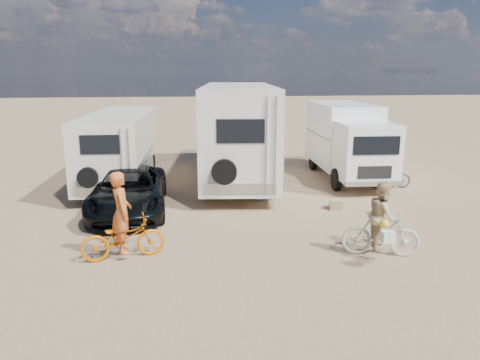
{
  "coord_description": "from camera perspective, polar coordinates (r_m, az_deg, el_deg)",
  "views": [
    {
      "loc": [
        -2.29,
        -10.73,
        4.34
      ],
      "look_at": [
        -0.75,
        1.75,
        1.3
      ],
      "focal_mm": 33.7,
      "sensor_mm": 36.0,
      "label": 1
    }
  ],
  "objects": [
    {
      "name": "bike_parked",
      "position": [
        18.03,
        18.42,
        0.34
      ],
      "size": [
        1.64,
        0.64,
        0.85
      ],
      "primitive_type": "imported",
      "rotation": [
        0.0,
        0.0,
        1.52
      ],
      "color": "#2A2D2A",
      "rests_on": "ground"
    },
    {
      "name": "rider_man",
      "position": [
        10.91,
        -14.73,
        -4.86
      ],
      "size": [
        0.61,
        0.79,
        1.94
      ],
      "primitive_type": "imported",
      "rotation": [
        0.0,
        0.0,
        1.79
      ],
      "color": "#C55C27",
      "rests_on": "ground"
    },
    {
      "name": "cooler",
      "position": [
        15.78,
        2.97,
        -1.48
      ],
      "size": [
        0.69,
        0.57,
        0.48
      ],
      "primitive_type": "cube",
      "rotation": [
        0.0,
        0.0,
        0.23
      ],
      "color": "teal",
      "rests_on": "ground"
    },
    {
      "name": "box_truck",
      "position": [
        18.99,
        13.53,
        4.65
      ],
      "size": [
        2.44,
        6.19,
        3.02
      ],
      "primitive_type": null,
      "rotation": [
        0.0,
        0.0,
        -0.04
      ],
      "color": "white",
      "rests_on": "ground"
    },
    {
      "name": "dark_suv",
      "position": [
        14.59,
        -13.89,
        -1.34
      ],
      "size": [
        2.38,
        4.94,
        1.36
      ],
      "primitive_type": "imported",
      "rotation": [
        0.0,
        0.0,
        0.03
      ],
      "color": "black",
      "rests_on": "ground"
    },
    {
      "name": "bike_man",
      "position": [
        11.06,
        -14.59,
        -7.12
      ],
      "size": [
        2.04,
        1.08,
        1.02
      ],
      "primitive_type": "imported",
      "rotation": [
        0.0,
        0.0,
        1.79
      ],
      "color": "#C96101",
      "rests_on": "ground"
    },
    {
      "name": "rv_main",
      "position": [
        18.17,
        -0.21,
        5.89
      ],
      "size": [
        3.56,
        9.1,
        3.81
      ],
      "primitive_type": null,
      "rotation": [
        0.0,
        0.0,
        -0.1
      ],
      "color": "white",
      "rests_on": "ground"
    },
    {
      "name": "rv_left",
      "position": [
        18.3,
        -14.9,
        3.83
      ],
      "size": [
        2.4,
        7.33,
        2.76
      ],
      "primitive_type": null,
      "rotation": [
        0.0,
        0.0,
        -0.03
      ],
      "color": "beige",
      "rests_on": "ground"
    },
    {
      "name": "crate",
      "position": [
        14.87,
        12.05,
        -3.04
      ],
      "size": [
        0.49,
        0.49,
        0.32
      ],
      "primitive_type": "cube",
      "rotation": [
        0.0,
        0.0,
        -0.27
      ],
      "color": "#9B8A56",
      "rests_on": "ground"
    },
    {
      "name": "rider_woman",
      "position": [
        11.28,
        17.49,
        -5.22
      ],
      "size": [
        0.81,
        0.93,
        1.65
      ],
      "primitive_type": "imported",
      "rotation": [
        0.0,
        0.0,
        1.31
      ],
      "color": "tan",
      "rests_on": "ground"
    },
    {
      "name": "bike_woman",
      "position": [
        11.37,
        17.4,
        -6.52
      ],
      "size": [
        1.91,
        0.97,
        1.1
      ],
      "primitive_type": "imported",
      "rotation": [
        0.0,
        0.0,
        1.31
      ],
      "color": "beige",
      "rests_on": "ground"
    },
    {
      "name": "ground",
      "position": [
        11.8,
        4.69,
        -8.04
      ],
      "size": [
        140.0,
        140.0,
        0.0
      ],
      "primitive_type": "plane",
      "color": "tan",
      "rests_on": "ground"
    }
  ]
}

